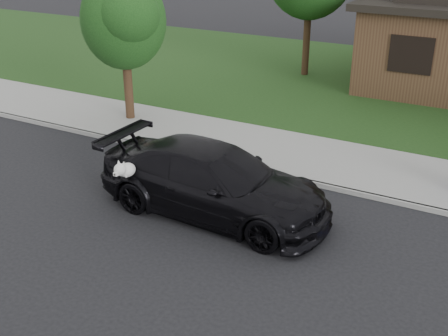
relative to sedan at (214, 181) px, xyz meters
The scene contains 6 objects.
ground 2.46m from the sedan, 28.65° to the right, with size 120.00×120.00×0.00m, color black.
sidewalk 4.45m from the sedan, 62.14° to the left, with size 60.00×3.00×0.12m, color gray.
curb 3.22m from the sedan, 49.24° to the left, with size 60.00×0.12×0.12m, color gray.
lawn 12.08m from the sedan, 80.20° to the left, with size 60.00×13.00×0.13m, color #193814.
sedan is the anchor object (origin of this frame).
tree_2 7.11m from the sedan, 143.18° to the left, with size 2.73×2.60×4.59m.
Camera 1 is at (3.50, -8.54, 6.12)m, focal length 45.00 mm.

